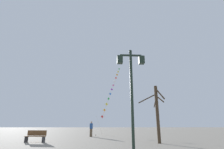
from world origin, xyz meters
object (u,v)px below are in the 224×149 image
twin_lantern_lamp_post (131,79)px  park_bench (36,136)px  bare_tree (157,111)px  kite_train (112,90)px  kite_flyer (91,129)px

twin_lantern_lamp_post → park_bench: size_ratio=3.08×
bare_tree → park_bench: size_ratio=2.61×
bare_tree → park_bench: 9.74m
kite_train → twin_lantern_lamp_post: bearing=-90.1°
twin_lantern_lamp_post → park_bench: 9.72m
kite_flyer → bare_tree: size_ratio=0.40×
twin_lantern_lamp_post → kite_train: 21.77m
kite_flyer → park_bench: 7.49m
twin_lantern_lamp_post → kite_flyer: 13.30m
park_bench → kite_flyer: bearing=68.5°
bare_tree → kite_train: bearing=99.6°
kite_flyer → park_bench: size_ratio=1.03×
kite_train → bare_tree: (2.76, -16.30, -4.83)m
kite_flyer → bare_tree: (5.55, -7.60, 1.47)m
park_bench → twin_lantern_lamp_post: bearing=-33.7°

